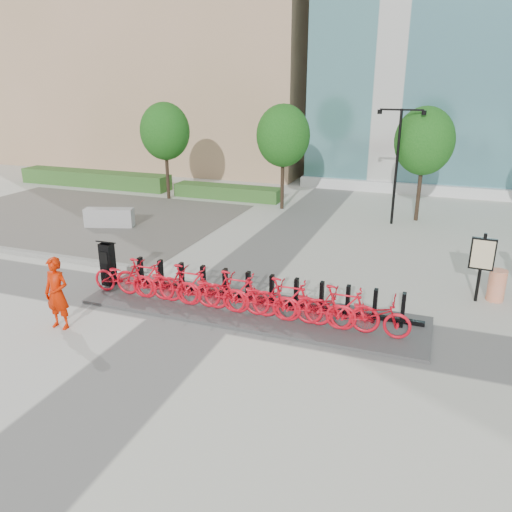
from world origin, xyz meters
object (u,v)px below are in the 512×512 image
(construction_barrel, at_px, (497,285))
(map_sign, at_px, (482,257))
(jersey_barrier, at_px, (109,218))
(bike_0, at_px, (124,277))
(kiosk, at_px, (108,263))
(worker_red, at_px, (57,293))

(construction_barrel, height_order, map_sign, map_sign)
(jersey_barrier, distance_m, map_sign, 15.16)
(bike_0, xyz_separation_m, construction_barrel, (10.34, 3.52, -0.14))
(bike_0, relative_size, construction_barrel, 2.14)
(construction_barrel, bearing_deg, kiosk, -164.64)
(jersey_barrier, bearing_deg, kiosk, -71.87)
(construction_barrel, height_order, jersey_barrier, construction_barrel)
(kiosk, xyz_separation_m, worker_red, (0.46, -2.72, 0.17))
(kiosk, relative_size, worker_red, 0.77)
(bike_0, bearing_deg, map_sign, -71.57)
(kiosk, relative_size, map_sign, 0.71)
(kiosk, height_order, worker_red, worker_red)
(bike_0, distance_m, kiosk, 0.99)
(bike_0, height_order, map_sign, map_sign)
(bike_0, distance_m, worker_red, 2.34)
(worker_red, height_order, construction_barrel, worker_red)
(worker_red, relative_size, jersey_barrier, 0.90)
(bike_0, relative_size, kiosk, 1.37)
(bike_0, xyz_separation_m, kiosk, (-0.86, 0.45, 0.18))
(worker_red, bearing_deg, bike_0, 79.47)
(construction_barrel, xyz_separation_m, map_sign, (-0.52, -0.25, 0.90))
(construction_barrel, distance_m, jersey_barrier, 15.60)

